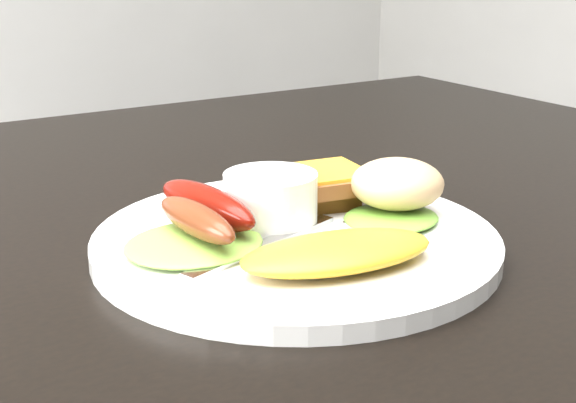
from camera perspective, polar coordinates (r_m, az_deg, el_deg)
dining_table at (r=0.63m, az=-8.38°, el=-2.51°), size 1.20×0.80×0.04m
plate at (r=0.55m, az=0.56°, el=-2.88°), size 0.27×0.27×0.01m
lettuce_left at (r=0.52m, az=-6.71°, el=-3.00°), size 0.10×0.09×0.01m
lettuce_right at (r=0.57m, az=7.34°, el=-1.16°), size 0.08×0.08×0.01m
omelette at (r=0.49m, az=3.56°, el=-3.61°), size 0.13×0.08×0.02m
sausage_a at (r=0.51m, az=-6.54°, el=-1.28°), size 0.03×0.09×0.02m
sausage_b at (r=0.54m, az=-5.84°, el=-0.20°), size 0.04×0.11×0.03m
ramekin at (r=0.56m, az=-1.25°, el=0.10°), size 0.09×0.09×0.04m
toast_a at (r=0.61m, az=0.31°, el=0.71°), size 0.10×0.10×0.01m
toast_b at (r=0.60m, az=2.68°, el=1.54°), size 0.07×0.07×0.01m
potato_salad at (r=0.58m, az=7.77°, el=1.26°), size 0.09×0.08×0.04m
fork at (r=0.52m, az=-1.75°, el=-3.13°), size 0.13×0.05×0.00m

